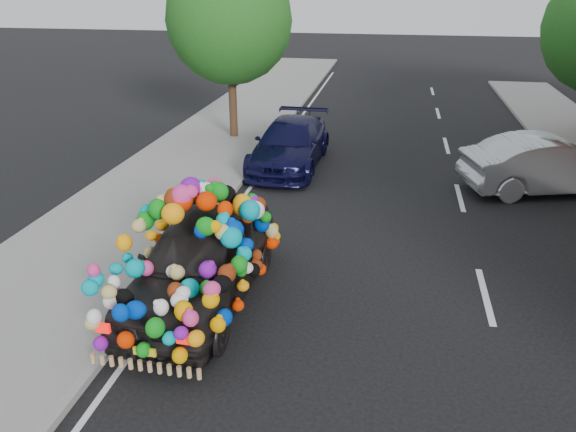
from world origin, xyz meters
TOP-DOWN VIEW (x-y plane):
  - ground at (0.00, 0.00)m, footprint 100.00×100.00m
  - sidewalk at (-4.30, 0.00)m, footprint 4.00×60.00m
  - kerb at (-2.35, 0.00)m, footprint 0.15×60.00m
  - lane_markings at (3.60, 0.00)m, footprint 6.00×50.00m
  - tree_near_sidewalk at (-3.80, 9.50)m, footprint 4.20×4.20m
  - plush_art_car at (-1.43, -1.01)m, footprint 2.33×4.78m
  - navy_sedan at (-1.28, 6.82)m, footprint 2.05×4.78m
  - silver_hatchback at (5.92, 5.92)m, footprint 4.83×2.83m

SIDE VIEW (x-z plane):
  - ground at x=0.00m, z-range 0.00..0.00m
  - lane_markings at x=3.60m, z-range 0.00..0.01m
  - sidewalk at x=-4.30m, z-range 0.00..0.12m
  - kerb at x=-2.35m, z-range 0.00..0.13m
  - navy_sedan at x=-1.28m, z-range 0.00..1.37m
  - silver_hatchback at x=5.92m, z-range 0.00..1.50m
  - plush_art_car at x=-1.43m, z-range 0.03..2.22m
  - tree_near_sidewalk at x=-3.80m, z-range 0.96..7.09m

